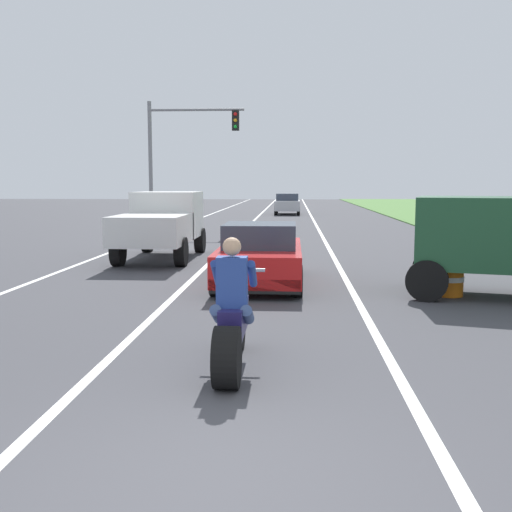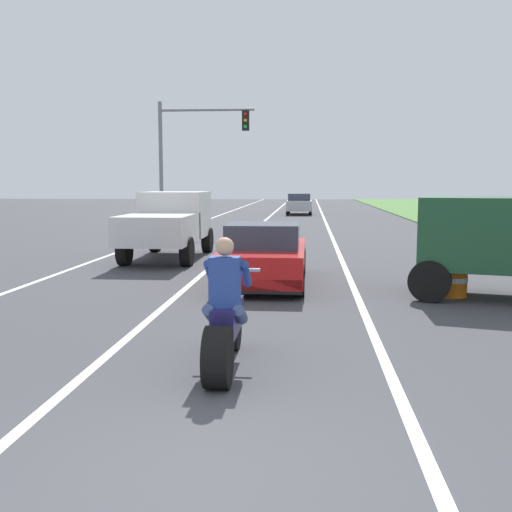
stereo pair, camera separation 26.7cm
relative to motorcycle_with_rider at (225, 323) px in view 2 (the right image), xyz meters
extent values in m
plane|color=#424247|center=(0.16, -2.91, -0.59)|extent=(160.00, 160.00, 0.00)
cube|color=white|center=(-5.24, 17.09, -0.59)|extent=(0.14, 120.00, 0.01)
cube|color=white|center=(1.96, 17.09, -0.59)|extent=(0.14, 120.00, 0.01)
cube|color=white|center=(-1.64, 17.09, -0.59)|extent=(0.14, 120.00, 0.01)
cylinder|color=black|center=(0.00, -0.60, -0.25)|extent=(0.28, 0.69, 0.69)
cylinder|color=black|center=(0.00, 0.95, -0.28)|extent=(0.12, 0.63, 0.63)
cube|color=#1E194C|center=(0.00, 0.23, 0.02)|extent=(0.28, 1.10, 0.36)
cylinder|color=#B2B2B7|center=(0.00, 0.87, 0.09)|extent=(0.08, 0.36, 0.73)
cylinder|color=#A5A5AA|center=(0.00, 0.85, 0.52)|extent=(0.70, 0.05, 0.05)
cube|color=navy|center=(0.00, 0.00, 0.50)|extent=(0.36, 0.24, 0.60)
sphere|color=tan|center=(0.00, 0.00, 0.92)|extent=(0.22, 0.22, 0.22)
cylinder|color=#384C7A|center=(-0.18, 0.03, 0.10)|extent=(0.14, 0.47, 0.32)
cylinder|color=navy|center=(-0.22, 0.30, 0.55)|extent=(0.10, 0.51, 0.40)
cylinder|color=#384C7A|center=(0.18, 0.03, 0.10)|extent=(0.14, 0.47, 0.32)
cylinder|color=navy|center=(0.22, 0.30, 0.55)|extent=(0.10, 0.51, 0.40)
cube|color=red|center=(-0.01, 6.44, -0.07)|extent=(1.80, 4.30, 0.64)
cube|color=#333D4C|center=(-0.01, 6.24, 0.51)|extent=(1.56, 1.70, 0.52)
cube|color=black|center=(-0.01, 4.39, -0.31)|extent=(1.76, 0.20, 0.28)
cylinder|color=black|center=(-0.81, 8.04, -0.27)|extent=(0.24, 0.64, 0.64)
cylinder|color=black|center=(0.79, 8.04, -0.27)|extent=(0.24, 0.64, 0.64)
cylinder|color=black|center=(-0.81, 4.84, -0.27)|extent=(0.24, 0.64, 0.64)
cylinder|color=black|center=(0.79, 4.84, -0.27)|extent=(0.24, 0.64, 0.64)
cube|color=silver|center=(-3.17, 11.62, 0.69)|extent=(1.90, 2.10, 1.40)
cube|color=#333D4C|center=(-3.17, 11.97, 1.07)|extent=(1.67, 0.29, 0.57)
cube|color=silver|center=(-3.17, 9.37, 0.39)|extent=(1.90, 2.70, 0.80)
cylinder|color=black|center=(-4.04, 12.42, -0.19)|extent=(0.28, 0.80, 0.80)
cylinder|color=black|center=(-2.30, 12.42, -0.19)|extent=(0.28, 0.80, 0.80)
cylinder|color=black|center=(-4.04, 9.07, -0.19)|extent=(0.28, 0.80, 0.80)
cylinder|color=black|center=(-2.30, 9.07, -0.19)|extent=(0.28, 0.80, 0.80)
cube|color=#1E4C2D|center=(4.28, 5.20, 0.69)|extent=(2.52, 2.38, 1.40)
cube|color=#333D4C|center=(3.94, 5.29, 1.07)|extent=(0.71, 1.69, 0.57)
cylinder|color=black|center=(3.28, 4.57, -0.19)|extent=(0.85, 0.48, 0.80)
cylinder|color=black|center=(3.73, 6.25, -0.19)|extent=(0.85, 0.48, 0.80)
cylinder|color=gray|center=(-5.96, 21.18, 2.41)|extent=(0.18, 0.18, 6.00)
cylinder|color=gray|center=(-3.76, 21.18, 5.01)|extent=(4.40, 0.12, 0.12)
cube|color=black|center=(-1.95, 21.18, 4.51)|extent=(0.32, 0.24, 0.90)
sphere|color=red|center=(-1.95, 21.04, 4.79)|extent=(0.16, 0.16, 0.16)
sphere|color=orange|center=(-1.95, 21.04, 4.51)|extent=(0.16, 0.16, 0.16)
sphere|color=green|center=(-1.95, 21.04, 4.23)|extent=(0.16, 0.16, 0.16)
cylinder|color=orange|center=(3.85, 5.17, -0.09)|extent=(0.56, 0.56, 1.00)
cylinder|color=white|center=(3.85, 5.17, 0.11)|extent=(0.58, 0.58, 0.10)
cylinder|color=white|center=(3.85, 5.17, -0.24)|extent=(0.58, 0.58, 0.10)
cube|color=#B2B2B7|center=(0.30, 36.79, 0.06)|extent=(1.76, 4.00, 0.70)
cube|color=#333D4C|center=(0.30, 36.59, 0.66)|extent=(1.56, 2.00, 0.50)
cylinder|color=black|center=(-0.50, 38.19, -0.29)|extent=(0.20, 0.60, 0.60)
cylinder|color=black|center=(1.10, 38.19, -0.29)|extent=(0.20, 0.60, 0.60)
cylinder|color=black|center=(-0.50, 35.39, -0.29)|extent=(0.20, 0.60, 0.60)
cylinder|color=black|center=(1.10, 35.39, -0.29)|extent=(0.20, 0.60, 0.60)
camera|label=1|loc=(0.71, -7.03, 1.66)|focal=42.46mm
camera|label=2|loc=(0.98, -7.01, 1.66)|focal=42.46mm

